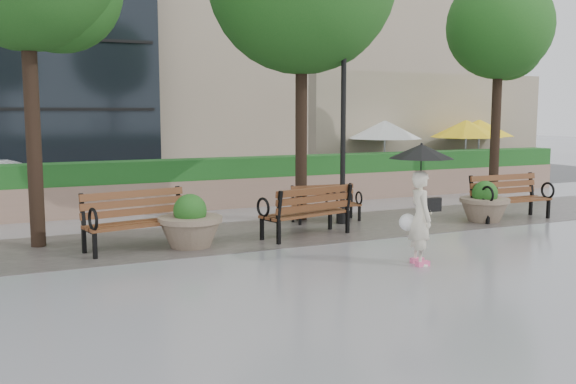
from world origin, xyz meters
name	(u,v)px	position (x,y,z in m)	size (l,w,h in m)	color
ground	(343,262)	(0.00, 0.00, 0.00)	(100.00, 100.00, 0.00)	gray
cobble_strip	(274,232)	(0.00, 3.00, 0.01)	(28.00, 3.20, 0.01)	#383330
hedge_wall	(215,183)	(0.00, 7.00, 0.66)	(24.00, 0.80, 1.35)	#93715F
cafe_wall	(431,128)	(9.50, 10.00, 2.00)	(10.00, 0.60, 4.00)	tan
cafe_hedge	(458,175)	(9.00, 7.80, 0.45)	(8.00, 0.50, 0.90)	#1C541C
asphalt_street	(176,191)	(0.00, 11.00, 0.00)	(40.00, 7.00, 0.00)	black
bench_1	(140,233)	(-3.00, 2.50, 0.33)	(2.17, 1.20, 1.10)	brown
bench_2	(306,222)	(0.41, 2.27, 0.32)	(2.10, 1.24, 1.06)	brown
bench_3	(326,211)	(1.68, 3.73, 0.26)	(1.65, 0.76, 0.86)	brown
bench_4	(510,207)	(5.86, 2.11, 0.32)	(2.01, 0.80, 1.08)	brown
planter_left	(190,227)	(-2.08, 2.29, 0.41)	(1.24, 1.24, 1.04)	#7F6B56
planter_right	(484,206)	(5.11, 2.17, 0.38)	(1.16, 1.16, 0.98)	#7F6B56
lamppost	(343,139)	(1.89, 3.35, 1.98)	(0.28, 0.28, 4.47)	black
tree_2	(502,31)	(8.32, 5.27, 4.94)	(3.22, 3.08, 6.63)	black
patio_umb_white	(385,130)	(6.61, 8.73, 1.99)	(2.50, 2.50, 2.30)	black
patio_umb_yellow_a	(466,129)	(9.77, 8.38, 1.99)	(2.50, 2.50, 2.30)	black
patio_umb_yellow_b	(479,128)	(11.02, 9.12, 1.99)	(2.50, 2.50, 2.30)	black
car_right	(7,183)	(-5.12, 10.15, 0.61)	(1.29, 3.71, 1.22)	white
pedestrian	(421,192)	(1.10, -0.69, 1.25)	(1.12, 1.12, 2.05)	#ECE2C6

